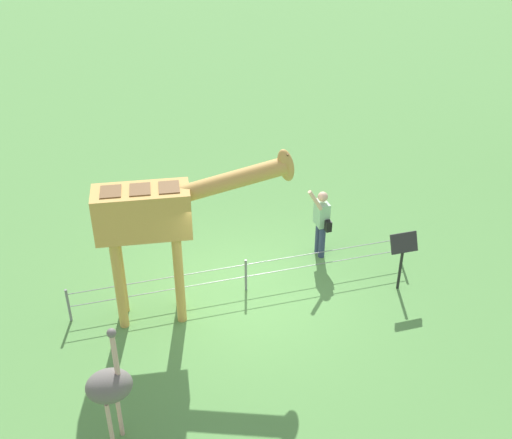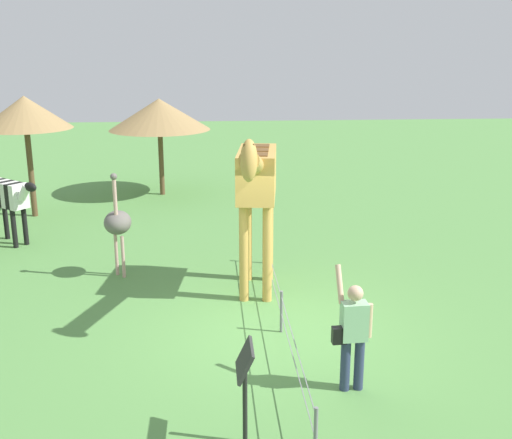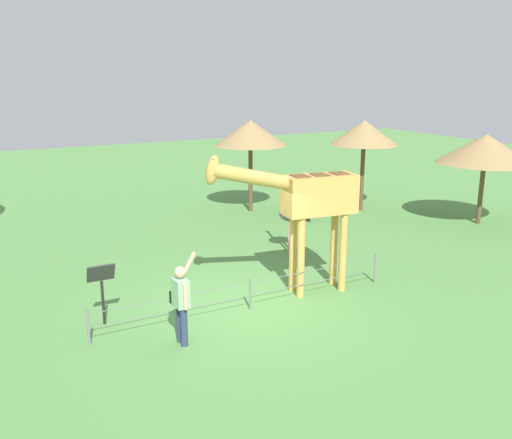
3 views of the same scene
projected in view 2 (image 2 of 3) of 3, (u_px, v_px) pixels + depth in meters
The scene contains 9 objects.
ground_plane at pixel (272, 332), 10.71m from camera, with size 60.00×60.00×0.00m, color #568E47.
giraffe at pixel (256, 184), 11.69m from camera, with size 3.65×0.93×3.43m.
visitor at pixel (353, 331), 8.72m from camera, with size 0.54×0.58×1.77m.
zebra at pixel (9, 198), 15.12m from camera, with size 1.40×1.58×1.66m.
ostrich at pixel (118, 223), 12.97m from camera, with size 0.70×0.56×2.25m.
shade_hut_far at pixel (25, 113), 17.11m from camera, with size 2.52×2.52×3.38m.
shade_hut_aside at pixel (159, 114), 19.74m from camera, with size 3.20×3.20×3.08m.
info_sign at pixel (245, 374), 7.51m from camera, with size 0.56×0.21×1.32m.
wire_fence at pixel (281, 310), 10.62m from camera, with size 7.05×0.05×0.75m.
Camera 2 is at (9.74, -1.00, 4.77)m, focal length 44.01 mm.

